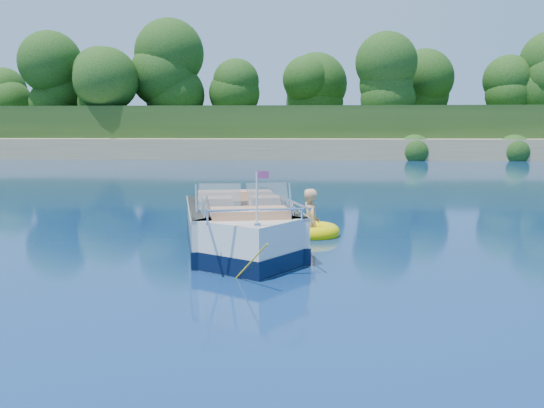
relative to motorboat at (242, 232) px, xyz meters
name	(u,v)px	position (x,y,z in m)	size (l,w,h in m)	color
ground	(274,277)	(0.72, -1.97, -0.36)	(160.00, 160.00, 0.00)	#092143
shoreline	(305,139)	(0.72, 61.80, 0.61)	(170.00, 59.00, 6.00)	#9B7B5A
treeline	(304,88)	(0.76, 39.04, 5.18)	(150.00, 7.12, 8.19)	black
motorboat	(242,232)	(0.00, 0.00, 0.00)	(2.77, 5.54, 1.87)	silver
tow_tube	(311,231)	(1.30, 1.72, -0.28)	(1.29, 1.29, 0.33)	#F0DC00
boy	(310,235)	(1.29, 1.71, -0.36)	(0.59, 0.39, 1.63)	tan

